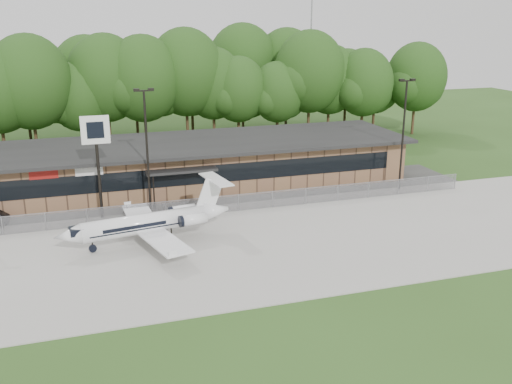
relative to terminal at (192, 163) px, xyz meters
name	(u,v)px	position (x,y,z in m)	size (l,w,h in m)	color
ground	(276,297)	(0.00, -23.94, -2.18)	(160.00, 160.00, 0.00)	#2C4B1B
apron	(238,245)	(0.00, -15.94, -2.14)	(64.00, 18.00, 0.08)	#9E9B93
parking_lot	(203,198)	(0.00, -4.44, -2.15)	(50.00, 9.00, 0.06)	#383835
terminal	(192,163)	(0.00, 0.00, 0.00)	(41.00, 11.65, 4.30)	brown
fence	(215,205)	(0.00, -8.94, -1.40)	(46.00, 0.04, 1.52)	gray
treeline	(161,85)	(0.00, 18.06, 5.32)	(72.00, 12.00, 15.00)	#1C3E13
radio_mast	(311,38)	(22.00, 24.06, 10.32)	(0.20, 0.20, 25.00)	gray
light_pole_mid	(147,143)	(-5.00, -7.44, 3.80)	(1.55, 0.30, 10.23)	black
light_pole_right	(404,126)	(18.00, -7.44, 3.80)	(1.55, 0.30, 10.23)	black
business_jet	(151,223)	(-5.71, -13.64, -0.66)	(12.60, 11.29, 4.24)	white
pole_sign	(96,141)	(-8.81, -7.14, 4.15)	(2.17, 0.30, 8.26)	black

